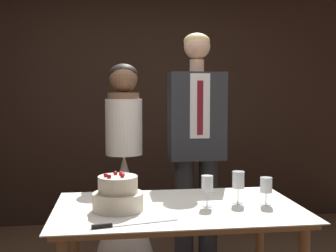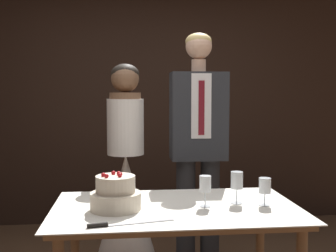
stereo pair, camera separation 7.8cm
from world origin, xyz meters
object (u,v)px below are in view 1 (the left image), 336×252
Objects in this scene: cake_table at (178,221)px; groom at (196,140)px; wine_glass_near at (207,185)px; cake_knife at (119,225)px; bride at (124,198)px; tiered_cake at (118,195)px; wine_glass_far at (238,181)px; wine_glass_middle at (266,186)px.

groom is at bearing 72.06° from cake_table.
groom is at bearing 82.57° from wine_glass_near.
cake_knife is at bearing -149.80° from wine_glass_near.
cake_table is 0.99m from groom.
bride reaches higher than wine_glass_near.
wine_glass_near is (0.51, 0.01, 0.04)m from tiered_cake.
wine_glass_near is 0.11× the size of bride.
bride is at bearing 75.05° from cake_knife.
tiered_cake is 0.15× the size of groom.
cake_table is 0.85× the size of bride.
wine_glass_far reaches higher than wine_glass_near.
cake_table is 7.44× the size of wine_glass_far.
groom reaches higher than cake_knife.
tiered_cake is 1.50× the size of wine_glass_far.
cake_knife is 0.26× the size of bride.
wine_glass_far reaches higher than wine_glass_middle.
wine_glass_far reaches higher than cake_knife.
groom reaches higher than tiered_cake.
cake_knife is (0.00, -0.29, -0.08)m from tiered_cake.
bride is at bearing 86.28° from tiered_cake.
bride reaches higher than cake_table.
tiered_cake is (-0.34, -0.03, 0.17)m from cake_table.
groom is at bearing 55.41° from tiered_cake.
cake_table is 8.74× the size of wine_glass_middle.
tiered_cake is at bearing -174.62° from cake_table.
wine_glass_middle is 0.09× the size of groom.
wine_glass_middle reaches higher than cake_table.
groom is (0.28, 0.87, 0.37)m from cake_table.
tiered_cake is at bearing -179.01° from wine_glass_near.
groom is (-0.08, 0.84, 0.15)m from wine_glass_far.
bride is (0.06, 1.19, -0.17)m from cake_knife.
cake_knife is 2.43× the size of wine_glass_near.
cake_knife is at bearing -161.47° from wine_glass_middle.
wine_glass_middle is at bearing -3.61° from cake_table.
wine_glass_near reaches higher than wine_glass_middle.
wine_glass_far reaches higher than cake_table.
groom is at bearing -0.07° from bride.
wine_glass_far is at bearing 4.21° from cake_table.
groom reaches higher than wine_glass_middle.
wine_glass_near is at bearing -165.78° from wine_glass_far.
wine_glass_far is (0.20, 0.05, 0.01)m from wine_glass_near.
wine_glass_middle is (0.51, -0.03, 0.20)m from cake_table.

